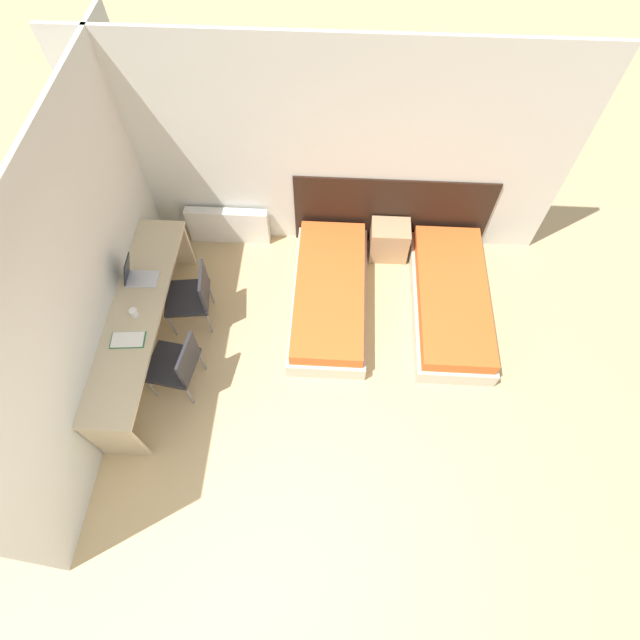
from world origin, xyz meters
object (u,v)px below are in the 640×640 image
bed_near_window (330,295)px  nightstand (389,241)px  chair_near_laptop (192,295)px  bed_near_door (450,300)px  laptop (137,276)px  chair_near_notebook (177,364)px

bed_near_window → nightstand: (0.71, 0.83, 0.06)m
nightstand → chair_near_laptop: size_ratio=0.59×
bed_near_door → laptop: laptop is taller
chair_near_laptop → laptop: 0.62m
bed_near_door → chair_near_laptop: chair_near_laptop is taller
nightstand → chair_near_notebook: size_ratio=0.59×
chair_near_laptop → chair_near_notebook: same height
bed_near_door → laptop: bearing=-175.0°
nightstand → chair_near_notebook: 2.99m
bed_near_door → chair_near_laptop: 2.99m
bed_near_window → laptop: bearing=-171.6°
laptop → chair_near_notebook: bearing=-60.3°
bed_near_window → chair_near_laptop: (-1.53, -0.28, 0.29)m
nightstand → laptop: (-2.75, -1.13, 0.59)m
laptop → chair_near_laptop: bearing=0.4°
bed_near_window → chair_near_notebook: 1.93m
bed_near_window → chair_near_laptop: chair_near_laptop is taller
chair_near_laptop → chair_near_notebook: 0.85m
nightstand → chair_near_laptop: bearing=-153.7°
bed_near_door → chair_near_notebook: bearing=-158.9°
bed_near_door → chair_near_notebook: size_ratio=2.35×
bed_near_window → chair_near_laptop: 1.58m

